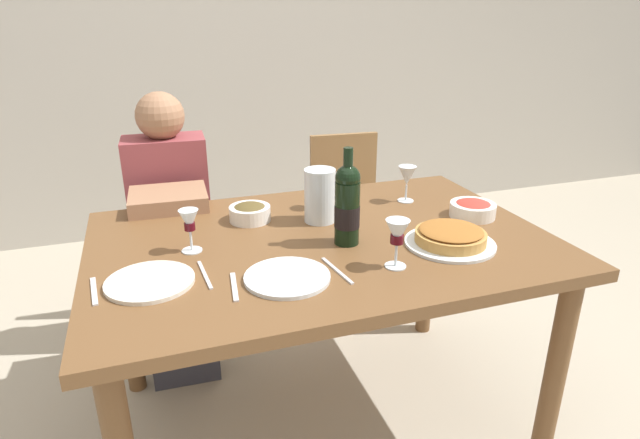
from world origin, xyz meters
TOP-DOWN VIEW (x-y plane):
  - ground_plane at (0.00, 0.00)m, footprint 8.00×8.00m
  - back_wall at (0.00, 2.16)m, footprint 8.00×0.10m
  - dining_table at (0.00, 0.00)m, footprint 1.50×1.00m
  - wine_bottle at (0.06, -0.06)m, footprint 0.08×0.08m
  - water_pitcher at (0.04, 0.15)m, footprint 0.17×0.11m
  - baked_tart at (0.37, -0.18)m, footprint 0.29×0.29m
  - salad_bowl at (0.59, 0.01)m, footprint 0.17×0.17m
  - olive_bowl at (-0.20, 0.23)m, footprint 0.15×0.15m
  - wine_glass_left_diner at (0.11, 0.27)m, footprint 0.07×0.07m
  - wine_glass_right_diner at (0.14, -0.27)m, footprint 0.07×0.07m
  - wine_glass_centre at (0.43, 0.24)m, footprint 0.07×0.07m
  - wine_glass_spare at (-0.42, 0.04)m, footprint 0.06×0.06m
  - dinner_plate_left_setting at (-0.56, -0.14)m, footprint 0.24×0.24m
  - dinner_plate_right_setting at (-0.19, -0.24)m, footprint 0.24×0.24m
  - fork_left_setting at (-0.70, -0.14)m, footprint 0.03×0.16m
  - knife_left_setting at (-0.41, -0.14)m, footprint 0.02×0.18m
  - knife_right_setting at (-0.04, -0.24)m, footprint 0.04×0.18m
  - spoon_right_setting at (-0.34, -0.24)m, footprint 0.03×0.16m
  - chair_left at (-0.45, 0.88)m, footprint 0.42×0.42m
  - diner_left at (-0.46, 0.64)m, footprint 0.35×0.51m
  - chair_right at (0.46, 0.89)m, footprint 0.43×0.43m

SIDE VIEW (x-z plane):
  - ground_plane at x=0.00m, z-range 0.00..0.00m
  - chair_left at x=-0.45m, z-range 0.06..0.93m
  - chair_right at x=0.46m, z-range 0.06..0.93m
  - diner_left at x=-0.46m, z-range 0.04..1.20m
  - dining_table at x=0.00m, z-range 0.29..1.05m
  - fork_left_setting at x=-0.70m, z-range 0.76..0.76m
  - knife_left_setting at x=-0.41m, z-range 0.76..0.76m
  - knife_right_setting at x=-0.04m, z-range 0.76..0.76m
  - spoon_right_setting at x=-0.34m, z-range 0.76..0.76m
  - dinner_plate_left_setting at x=-0.56m, z-range 0.76..0.77m
  - dinner_plate_right_setting at x=-0.19m, z-range 0.76..0.77m
  - baked_tart at x=0.37m, z-range 0.76..0.82m
  - salad_bowl at x=0.59m, z-range 0.76..0.82m
  - olive_bowl at x=-0.20m, z-range 0.76..0.83m
  - water_pitcher at x=0.04m, z-range 0.75..0.94m
  - wine_glass_spare at x=-0.42m, z-range 0.79..0.92m
  - wine_glass_left_diner at x=0.11m, z-range 0.79..0.93m
  - wine_glass_centre at x=0.43m, z-range 0.79..0.93m
  - wine_glass_right_diner at x=0.14m, z-range 0.79..0.94m
  - wine_bottle at x=0.06m, z-range 0.73..1.05m
  - back_wall at x=0.00m, z-range 0.00..2.80m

